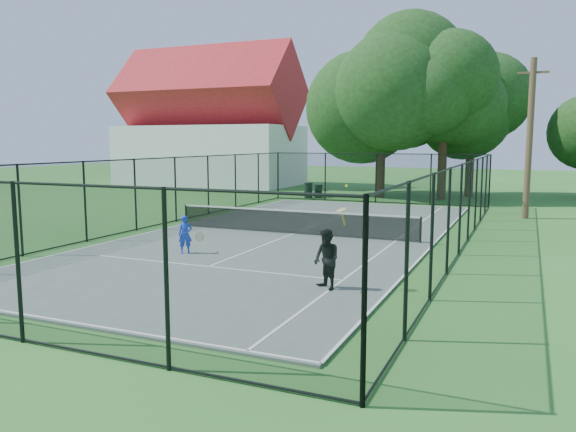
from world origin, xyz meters
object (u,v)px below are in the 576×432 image
at_px(player_blue, 185,234).
at_px(trash_bin_left, 308,190).
at_px(trash_bin_right, 318,191).
at_px(tennis_net, 293,221).
at_px(player_black, 327,259).
at_px(utility_pole, 530,138).

bearing_deg(player_blue, trash_bin_left, 99.10).
bearing_deg(player_blue, trash_bin_right, 97.50).
distance_m(tennis_net, player_black, 8.42).
xyz_separation_m(utility_pole, player_blue, (-10.18, -13.95, -3.18)).
bearing_deg(tennis_net, utility_pole, 46.87).
bearing_deg(tennis_net, trash_bin_left, 108.83).
relative_size(tennis_net, utility_pole, 1.33).
height_order(tennis_net, utility_pole, utility_pole).
xyz_separation_m(trash_bin_left, trash_bin_right, (0.46, 0.65, -0.07)).
bearing_deg(player_black, utility_pole, 74.89).
distance_m(tennis_net, player_blue, 5.25).
height_order(trash_bin_left, trash_bin_right, trash_bin_left).
distance_m(trash_bin_right, utility_pole, 14.41).
height_order(utility_pole, player_blue, utility_pole).
xyz_separation_m(tennis_net, player_blue, (-1.75, -4.95, 0.10)).
bearing_deg(player_blue, utility_pole, 53.87).
bearing_deg(trash_bin_right, utility_pole, -24.14).
height_order(trash_bin_left, player_black, player_black).
height_order(trash_bin_left, player_blue, player_blue).
xyz_separation_m(tennis_net, trash_bin_left, (-4.80, 14.07, -0.07)).
distance_m(trash_bin_left, utility_pole, 14.56).
bearing_deg(trash_bin_right, player_blue, -82.50).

